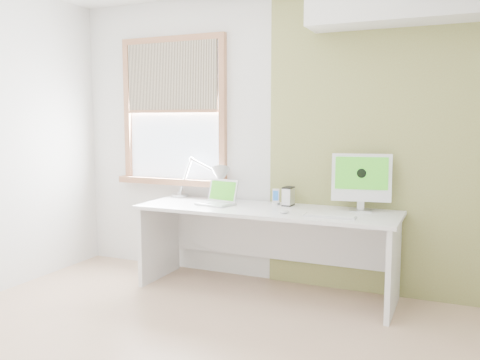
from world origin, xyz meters
The scene contains 11 objects.
room centered at (0.00, 0.00, 1.30)m, with size 4.04×3.54×2.64m.
accent_wall centered at (1.00, 1.74, 1.30)m, with size 2.00×0.02×2.60m, color olive.
window centered at (-1.00, 1.71, 1.54)m, with size 1.20×0.14×1.42m.
desk centered at (0.09, 1.44, 0.53)m, with size 2.20×0.70×0.73m.
desk_lamp centered at (-0.52, 1.59, 0.94)m, with size 0.68×0.29×0.39m.
laptop centered at (-0.36, 1.40, 0.78)m, with size 0.35×0.31×0.21m.
phone_dock centered at (0.11, 1.58, 0.77)m, with size 0.08×0.08×0.14m.
external_drive centered at (0.22, 1.59, 0.81)m, with size 0.08×0.13×0.16m.
imac centered at (0.84, 1.59, 0.99)m, with size 0.48×0.19×0.47m.
keyboard centered at (0.68, 1.20, 0.74)m, with size 0.40×0.12×0.02m.
mouse centered at (0.31, 1.22, 0.74)m, with size 0.05×0.09×0.03m, color white.
Camera 1 is at (1.56, -2.50, 1.46)m, focal length 37.52 mm.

